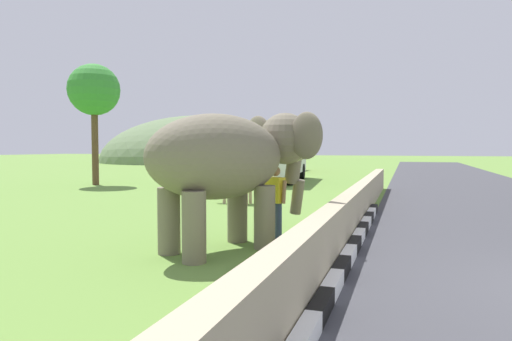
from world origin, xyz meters
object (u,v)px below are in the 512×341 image
(elephant, at_px, (232,158))
(person_handler, at_px, (275,198))
(bus_white, at_px, (278,147))
(bus_orange, at_px, (273,147))
(cow_near, at_px, (236,180))

(elephant, distance_m, person_handler, 1.66)
(bus_white, bearing_deg, bus_orange, 18.29)
(bus_orange, relative_size, cow_near, 4.28)
(person_handler, distance_m, bus_orange, 27.83)
(elephant, height_order, person_handler, elephant)
(person_handler, relative_size, bus_white, 0.20)
(elephant, xyz_separation_m, bus_white, (17.46, 4.06, 0.22))
(elephant, bearing_deg, person_handler, -23.37)
(bus_white, xyz_separation_m, bus_orange, (10.42, 3.44, 0.00))
(bus_white, distance_m, cow_near, 10.87)
(bus_white, relative_size, cow_near, 4.33)
(cow_near, bearing_deg, bus_orange, 13.12)
(cow_near, bearing_deg, elephant, -159.06)
(bus_white, distance_m, bus_orange, 10.97)
(elephant, relative_size, cow_near, 2.08)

